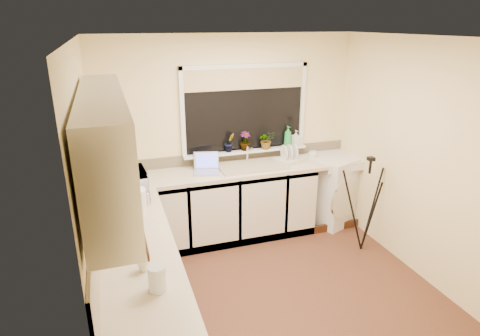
# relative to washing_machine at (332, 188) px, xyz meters

# --- Properties ---
(floor) EXTENTS (3.20, 3.20, 0.00)m
(floor) POSITION_rel_washing_machine_xyz_m (-1.36, -1.23, -0.46)
(floor) COLOR brown
(floor) RESTS_ON ground
(ceiling) EXTENTS (3.20, 3.20, 0.00)m
(ceiling) POSITION_rel_washing_machine_xyz_m (-1.36, -1.23, 1.99)
(ceiling) COLOR white
(ceiling) RESTS_ON ground
(wall_back) EXTENTS (3.20, 0.00, 3.20)m
(wall_back) POSITION_rel_washing_machine_xyz_m (-1.36, 0.27, 0.77)
(wall_back) COLOR #FFE8AA
(wall_back) RESTS_ON ground
(wall_front) EXTENTS (3.20, 0.00, 3.20)m
(wall_front) POSITION_rel_washing_machine_xyz_m (-1.36, -2.73, 0.77)
(wall_front) COLOR #FFE8AA
(wall_front) RESTS_ON ground
(wall_left) EXTENTS (0.00, 3.00, 3.00)m
(wall_left) POSITION_rel_washing_machine_xyz_m (-2.96, -1.23, 0.77)
(wall_left) COLOR #FFE8AA
(wall_left) RESTS_ON ground
(wall_right) EXTENTS (0.00, 3.00, 3.00)m
(wall_right) POSITION_rel_washing_machine_xyz_m (0.24, -1.23, 0.77)
(wall_right) COLOR #FFE8AA
(wall_right) RESTS_ON ground
(base_cabinet_back) EXTENTS (2.55, 0.60, 0.86)m
(base_cabinet_back) POSITION_rel_washing_machine_xyz_m (-1.68, -0.03, -0.03)
(base_cabinet_back) COLOR silver
(base_cabinet_back) RESTS_ON floor
(base_cabinet_left) EXTENTS (0.54, 2.40, 0.86)m
(base_cabinet_left) POSITION_rel_washing_machine_xyz_m (-2.66, -1.53, -0.03)
(base_cabinet_left) COLOR silver
(base_cabinet_left) RESTS_ON floor
(worktop_back) EXTENTS (3.20, 0.60, 0.04)m
(worktop_back) POSITION_rel_washing_machine_xyz_m (-1.36, -0.03, 0.42)
(worktop_back) COLOR beige
(worktop_back) RESTS_ON base_cabinet_back
(worktop_left) EXTENTS (0.60, 2.40, 0.04)m
(worktop_left) POSITION_rel_washing_machine_xyz_m (-2.66, -1.53, 0.42)
(worktop_left) COLOR beige
(worktop_left) RESTS_ON base_cabinet_left
(upper_cabinet) EXTENTS (0.28, 1.90, 0.70)m
(upper_cabinet) POSITION_rel_washing_machine_xyz_m (-2.80, -1.68, 1.34)
(upper_cabinet) COLOR silver
(upper_cabinet) RESTS_ON wall_left
(splashback_left) EXTENTS (0.02, 2.40, 0.45)m
(splashback_left) POSITION_rel_washing_machine_xyz_m (-2.94, -1.53, 0.67)
(splashback_left) COLOR beige
(splashback_left) RESTS_ON wall_left
(splashback_back) EXTENTS (3.20, 0.02, 0.14)m
(splashback_back) POSITION_rel_washing_machine_xyz_m (-1.36, 0.26, 0.51)
(splashback_back) COLOR beige
(splashback_back) RESTS_ON wall_back
(window_glass) EXTENTS (1.50, 0.02, 1.00)m
(window_glass) POSITION_rel_washing_machine_xyz_m (-1.16, 0.26, 1.09)
(window_glass) COLOR black
(window_glass) RESTS_ON wall_back
(window_blind) EXTENTS (1.50, 0.02, 0.25)m
(window_blind) POSITION_rel_washing_machine_xyz_m (-1.16, 0.23, 1.47)
(window_blind) COLOR tan
(window_blind) RESTS_ON wall_back
(windowsill) EXTENTS (1.60, 0.14, 0.03)m
(windowsill) POSITION_rel_washing_machine_xyz_m (-1.16, 0.20, 0.58)
(windowsill) COLOR white
(windowsill) RESTS_ON wall_back
(sink) EXTENTS (0.82, 0.46, 0.03)m
(sink) POSITION_rel_washing_machine_xyz_m (-1.16, -0.03, 0.46)
(sink) COLOR tan
(sink) RESTS_ON worktop_back
(faucet) EXTENTS (0.03, 0.03, 0.24)m
(faucet) POSITION_rel_washing_machine_xyz_m (-1.16, 0.15, 0.56)
(faucet) COLOR silver
(faucet) RESTS_ON worktop_back
(washing_machine) EXTENTS (0.83, 0.82, 0.91)m
(washing_machine) POSITION_rel_washing_machine_xyz_m (0.00, 0.00, 0.00)
(washing_machine) COLOR white
(washing_machine) RESTS_ON floor
(laptop) EXTENTS (0.36, 0.36, 0.21)m
(laptop) POSITION_rel_washing_machine_xyz_m (-1.72, 0.00, 0.50)
(laptop) COLOR #A6A7AE
(laptop) RESTS_ON worktop_back
(kettle) EXTENTS (0.16, 0.16, 0.21)m
(kettle) POSITION_rel_washing_machine_xyz_m (-2.58, -0.85, 0.55)
(kettle) COLOR silver
(kettle) RESTS_ON worktop_left
(dish_rack) EXTENTS (0.43, 0.37, 0.05)m
(dish_rack) POSITION_rel_washing_machine_xyz_m (-0.64, -0.00, 0.47)
(dish_rack) COLOR beige
(dish_rack) RESTS_ON worktop_back
(tripod) EXTENTS (0.74, 0.74, 1.16)m
(tripod) POSITION_rel_washing_machine_xyz_m (-0.04, -0.82, 0.12)
(tripod) COLOR black
(tripod) RESTS_ON floor
(glass_jug) EXTENTS (0.12, 0.12, 0.18)m
(glass_jug) POSITION_rel_washing_machine_xyz_m (-2.57, -2.10, 0.53)
(glass_jug) COLOR white
(glass_jug) RESTS_ON worktop_left
(steel_jar) EXTENTS (0.07, 0.07, 0.10)m
(steel_jar) POSITION_rel_washing_machine_xyz_m (-2.69, -1.33, 0.49)
(steel_jar) COLOR silver
(steel_jar) RESTS_ON worktop_left
(microwave) EXTENTS (0.36, 0.51, 0.27)m
(microwave) POSITION_rel_washing_machine_xyz_m (-2.62, -0.49, 0.58)
(microwave) COLOR white
(microwave) RESTS_ON worktop_left
(plant_b) EXTENTS (0.15, 0.13, 0.24)m
(plant_b) POSITION_rel_washing_machine_xyz_m (-1.37, 0.20, 0.71)
(plant_b) COLOR #999999
(plant_b) RESTS_ON windowsill
(plant_c) EXTENTS (0.14, 0.14, 0.24)m
(plant_c) POSITION_rel_washing_machine_xyz_m (-1.17, 0.20, 0.71)
(plant_c) COLOR #999999
(plant_c) RESTS_ON windowsill
(plant_d) EXTENTS (0.20, 0.18, 0.23)m
(plant_d) POSITION_rel_washing_machine_xyz_m (-0.89, 0.17, 0.71)
(plant_d) COLOR #999999
(plant_d) RESTS_ON windowsill
(soap_bottle_green) EXTENTS (0.11, 0.11, 0.26)m
(soap_bottle_green) POSITION_rel_washing_machine_xyz_m (-0.58, 0.20, 0.72)
(soap_bottle_green) COLOR green
(soap_bottle_green) RESTS_ON windowsill
(soap_bottle_clear) EXTENTS (0.10, 0.10, 0.20)m
(soap_bottle_clear) POSITION_rel_washing_machine_xyz_m (-0.48, 0.18, 0.69)
(soap_bottle_clear) COLOR #999999
(soap_bottle_clear) RESTS_ON windowsill
(cup_back) EXTENTS (0.13, 0.13, 0.09)m
(cup_back) POSITION_rel_washing_machine_xyz_m (-0.29, 0.06, 0.49)
(cup_back) COLOR white
(cup_back) RESTS_ON worktop_back
(cup_left) EXTENTS (0.11, 0.11, 0.08)m
(cup_left) POSITION_rel_washing_machine_xyz_m (-2.64, -1.85, 0.48)
(cup_left) COLOR beige
(cup_left) RESTS_ON worktop_left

